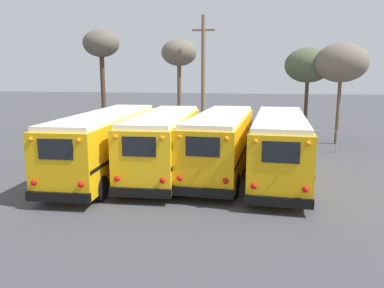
# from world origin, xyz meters

# --- Properties ---
(ground_plane) EXTENTS (160.00, 160.00, 0.00)m
(ground_plane) POSITION_xyz_m (0.00, 0.00, 0.00)
(ground_plane) COLOR #424247
(school_bus_0) EXTENTS (2.90, 10.71, 3.11)m
(school_bus_0) POSITION_xyz_m (-4.24, -0.63, 1.70)
(school_bus_0) COLOR #EAAA0F
(school_bus_0) RESTS_ON ground
(school_bus_1) EXTENTS (2.79, 9.58, 3.09)m
(school_bus_1) POSITION_xyz_m (-1.41, -0.07, 1.67)
(school_bus_1) COLOR yellow
(school_bus_1) RESTS_ON ground
(school_bus_2) EXTENTS (2.99, 9.67, 3.09)m
(school_bus_2) POSITION_xyz_m (1.41, 0.26, 1.69)
(school_bus_2) COLOR #EAAA0F
(school_bus_2) RESTS_ON ground
(school_bus_3) EXTENTS (2.95, 10.06, 3.09)m
(school_bus_3) POSITION_xyz_m (4.24, -0.03, 1.68)
(school_bus_3) COLOR #EAAA0F
(school_bus_3) RESTS_ON ground
(utility_pole) EXTENTS (1.80, 0.33, 9.48)m
(utility_pole) POSITION_xyz_m (-1.10, 11.64, 4.86)
(utility_pole) COLOR #75604C
(utility_pole) RESTS_ON ground
(bare_tree_0) EXTENTS (2.97, 2.97, 7.89)m
(bare_tree_0) POSITION_xyz_m (-3.41, 13.47, 6.65)
(bare_tree_0) COLOR brown
(bare_tree_0) RESTS_ON ground
(bare_tree_1) EXTENTS (2.83, 2.83, 8.44)m
(bare_tree_1) POSITION_xyz_m (-9.08, 10.61, 7.18)
(bare_tree_1) COLOR #473323
(bare_tree_1) RESTS_ON ground
(bare_tree_2) EXTENTS (3.65, 3.65, 7.17)m
(bare_tree_2) POSITION_xyz_m (8.89, 10.05, 5.77)
(bare_tree_2) COLOR brown
(bare_tree_2) RESTS_ON ground
(bare_tree_3) EXTENTS (3.46, 3.46, 6.95)m
(bare_tree_3) POSITION_xyz_m (6.83, 11.48, 5.62)
(bare_tree_3) COLOR #473323
(bare_tree_3) RESTS_ON ground
(fence_line) EXTENTS (16.54, 0.06, 1.42)m
(fence_line) POSITION_xyz_m (-0.00, 6.72, 0.98)
(fence_line) COLOR #939399
(fence_line) RESTS_ON ground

